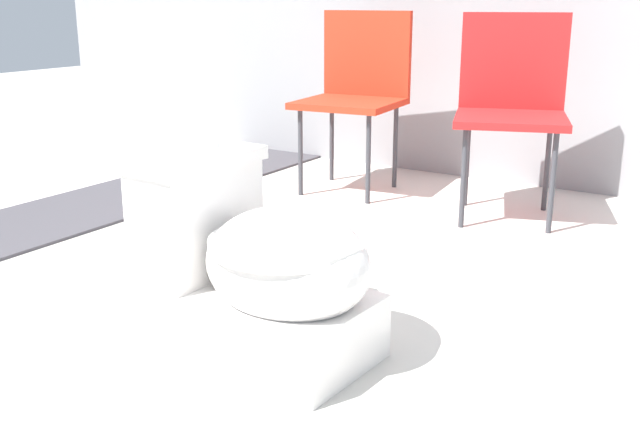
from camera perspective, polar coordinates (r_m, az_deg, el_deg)
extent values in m
plane|color=beige|center=(1.99, -12.11, -10.89)|extent=(14.00, 14.00, 0.00)
cube|color=#423F44|center=(3.22, -22.36, -1.10)|extent=(0.56, 8.00, 0.01)
cube|color=white|center=(1.98, -4.71, -8.04)|extent=(0.62, 0.38, 0.17)
ellipsoid|color=white|center=(1.85, -2.48, -3.84)|extent=(0.46, 0.39, 0.28)
cylinder|color=white|center=(1.84, -2.50, -2.20)|extent=(0.41, 0.41, 0.03)
cube|color=white|center=(2.03, -9.37, -0.48)|extent=(0.20, 0.35, 0.30)
cube|color=white|center=(1.99, -9.59, 4.15)|extent=(0.23, 0.38, 0.04)
cylinder|color=silver|center=(2.04, -8.03, 5.21)|extent=(0.02, 0.02, 0.01)
cube|color=red|center=(3.52, 2.25, 8.38)|extent=(0.49, 0.49, 0.03)
cube|color=red|center=(3.68, 3.59, 12.08)|extent=(0.44, 0.08, 0.40)
cylinder|color=#38383D|center=(3.33, 3.70, 4.14)|extent=(0.02, 0.02, 0.40)
cylinder|color=#38383D|center=(3.48, -1.50, 4.66)|extent=(0.02, 0.02, 0.40)
cylinder|color=#38383D|center=(3.64, 5.75, 5.12)|extent=(0.02, 0.02, 0.40)
cylinder|color=#38383D|center=(3.77, 0.90, 5.58)|extent=(0.02, 0.02, 0.40)
cube|color=red|center=(3.15, 14.33, 7.00)|extent=(0.56, 0.56, 0.03)
cube|color=red|center=(3.33, 14.54, 11.18)|extent=(0.43, 0.18, 0.40)
cylinder|color=#38383D|center=(3.04, 17.29, 2.23)|extent=(0.02, 0.02, 0.40)
cylinder|color=#38383D|center=(3.03, 10.87, 2.64)|extent=(0.02, 0.02, 0.40)
cylinder|color=#38383D|center=(3.37, 16.92, 3.58)|extent=(0.02, 0.02, 0.40)
cylinder|color=#38383D|center=(3.36, 11.13, 3.96)|extent=(0.02, 0.02, 0.40)
ellipsoid|color=#B7B2AD|center=(3.72, -10.06, 3.92)|extent=(0.39, 0.37, 0.25)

